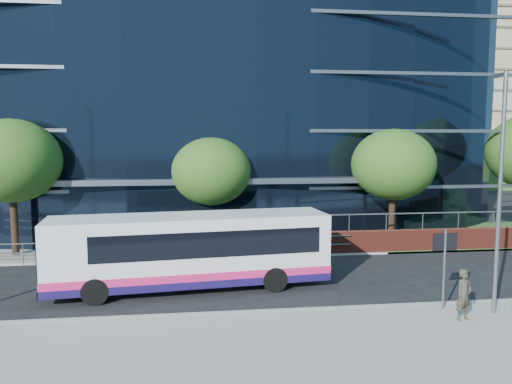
{
  "coord_description": "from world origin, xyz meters",
  "views": [
    {
      "loc": [
        -3.98,
        -17.29,
        6.03
      ],
      "look_at": [
        -0.76,
        8.0,
        3.24
      ],
      "focal_mm": 35.0,
      "sensor_mm": 36.0,
      "label": 1
    }
  ],
  "objects": [
    {
      "name": "ground",
      "position": [
        0.0,
        0.0,
        0.0
      ],
      "size": [
        200.0,
        200.0,
        0.0
      ],
      "primitive_type": "plane",
      "color": "black",
      "rests_on": "ground"
    },
    {
      "name": "pavement_near",
      "position": [
        0.0,
        -5.0,
        0.07
      ],
      "size": [
        80.0,
        8.0,
        0.15
      ],
      "primitive_type": "cube",
      "color": "gray",
      "rests_on": "ground"
    },
    {
      "name": "kerb",
      "position": [
        0.0,
        -1.0,
        0.08
      ],
      "size": [
        80.0,
        0.25,
        0.16
      ],
      "primitive_type": "cube",
      "color": "gray",
      "rests_on": "ground"
    },
    {
      "name": "yellow_line_outer",
      "position": [
        0.0,
        -0.8,
        0.01
      ],
      "size": [
        80.0,
        0.08,
        0.01
      ],
      "primitive_type": "cube",
      "color": "gold",
      "rests_on": "ground"
    },
    {
      "name": "yellow_line_inner",
      "position": [
        0.0,
        -0.65,
        0.01
      ],
      "size": [
        80.0,
        0.08,
        0.01
      ],
      "primitive_type": "cube",
      "color": "gold",
      "rests_on": "ground"
    },
    {
      "name": "far_forecourt",
      "position": [
        -6.0,
        11.0,
        0.05
      ],
      "size": [
        50.0,
        8.0,
        0.1
      ],
      "primitive_type": "cube",
      "color": "gray",
      "rests_on": "ground"
    },
    {
      "name": "glass_office",
      "position": [
        -4.0,
        20.85,
        8.0
      ],
      "size": [
        44.0,
        23.1,
        16.0
      ],
      "color": "black",
      "rests_on": "ground"
    },
    {
      "name": "guard_railings",
      "position": [
        -8.0,
        7.0,
        0.82
      ],
      "size": [
        24.0,
        0.05,
        1.1
      ],
      "color": "slate",
      "rests_on": "ground"
    },
    {
      "name": "apartment_block",
      "position": [
        32.0,
        57.21,
        11.11
      ],
      "size": [
        60.0,
        42.0,
        30.0
      ],
      "color": "#2D511E",
      "rests_on": "ground"
    },
    {
      "name": "street_sign",
      "position": [
        4.5,
        -1.59,
        2.15
      ],
      "size": [
        0.85,
        0.09,
        2.8
      ],
      "color": "slate",
      "rests_on": "pavement_near"
    },
    {
      "name": "tree_far_a",
      "position": [
        -13.0,
        9.0,
        4.86
      ],
      "size": [
        4.95,
        4.95,
        6.98
      ],
      "color": "black",
      "rests_on": "ground"
    },
    {
      "name": "tree_far_b",
      "position": [
        -3.0,
        9.5,
        4.21
      ],
      "size": [
        4.29,
        4.29,
        6.05
      ],
      "color": "black",
      "rests_on": "ground"
    },
    {
      "name": "tree_far_c",
      "position": [
        7.0,
        9.0,
        4.54
      ],
      "size": [
        4.62,
        4.62,
        6.51
      ],
      "color": "black",
      "rests_on": "ground"
    },
    {
      "name": "tree_dist_e",
      "position": [
        24.0,
        40.0,
        4.54
      ],
      "size": [
        4.62,
        4.62,
        6.51
      ],
      "color": "black",
      "rests_on": "ground"
    },
    {
      "name": "streetlight_east",
      "position": [
        6.0,
        -2.17,
        4.44
      ],
      "size": [
        0.15,
        0.77,
        8.0
      ],
      "color": "slate",
      "rests_on": "pavement_near"
    },
    {
      "name": "city_bus",
      "position": [
        -4.03,
        2.3,
        1.58
      ],
      "size": [
        11.19,
        3.66,
        2.97
      ],
      "rotation": [
        0.0,
        0.0,
        0.1
      ],
      "color": "silver",
      "rests_on": "ground"
    },
    {
      "name": "pedestrian_b",
      "position": [
        4.66,
        -2.64,
        0.98
      ],
      "size": [
        0.71,
        0.59,
        1.67
      ],
      "primitive_type": "imported",
      "rotation": [
        0.0,
        0.0,
        0.36
      ],
      "color": "#373426",
      "rests_on": "pavement_near"
    }
  ]
}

